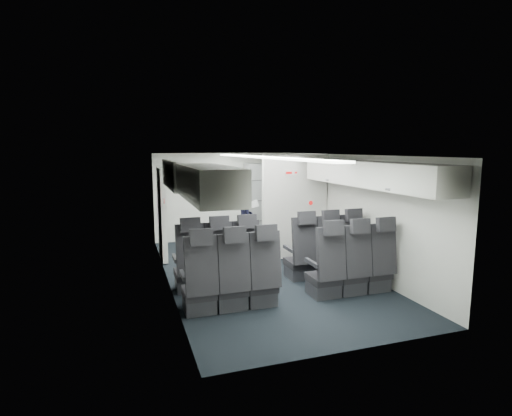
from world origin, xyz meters
TOP-DOWN VIEW (x-y plane):
  - cabin_shell at (0.00, 0.00)m, footprint 3.41×6.01m
  - seat_row_front at (-0.00, -0.53)m, footprint 3.33×0.56m
  - seat_row_mid at (-0.00, -1.43)m, footprint 3.33×0.56m
  - overhead_bin_left_rear at (-1.40, -2.00)m, footprint 0.53×1.80m
  - overhead_bin_left_front_open at (-1.44, -0.25)m, footprint 0.64×1.70m
  - overhead_bin_right_rear at (1.40, -2.00)m, footprint 0.53×1.80m
  - overhead_bin_right_front at (1.40, -0.25)m, footprint 0.53×1.70m
  - bulkhead_partition at (0.98, 0.80)m, footprint 1.40×0.15m
  - galley_unit at (0.95, 2.72)m, footprint 0.85×0.52m
  - boarding_door at (-1.64, 1.55)m, footprint 0.12×1.27m
  - flight_attendant at (0.11, 1.52)m, footprint 0.37×0.56m
  - carry_on_bag at (-1.42, -0.20)m, footprint 0.39×0.27m
  - papers at (0.30, 1.47)m, footprint 0.21×0.07m

SIDE VIEW (x-z plane):
  - seat_row_front at x=0.00m, z-range -0.21..1.02m
  - seat_row_mid at x=0.00m, z-range -0.21..1.02m
  - flight_attendant at x=0.11m, z-range 0.00..1.53m
  - galley_unit at x=0.95m, z-range 0.00..1.90m
  - boarding_door at x=-1.64m, z-range 0.02..1.88m
  - papers at x=0.30m, z-range 0.99..1.14m
  - bulkhead_partition at x=0.98m, z-range 0.01..2.14m
  - cabin_shell at x=0.00m, z-range 0.04..2.21m
  - overhead_bin_left_front_open at x=-1.44m, z-range 1.38..2.10m
  - carry_on_bag at x=-1.42m, z-range 1.69..1.92m
  - overhead_bin_right_front at x=1.40m, z-range 1.66..2.06m
  - overhead_bin_left_rear at x=-1.40m, z-range 1.66..2.06m
  - overhead_bin_right_rear at x=1.40m, z-range 1.66..2.06m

